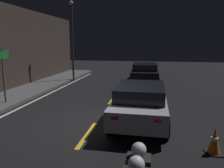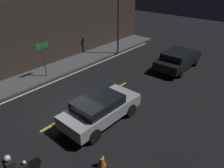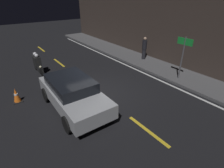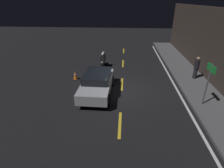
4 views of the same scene
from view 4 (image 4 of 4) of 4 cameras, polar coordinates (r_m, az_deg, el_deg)
name	(u,v)px [view 4 (image 4 of 4)]	position (r m, az deg, el deg)	size (l,w,h in m)	color
ground_plane	(122,91)	(11.69, 3.15, -2.17)	(56.00, 56.00, 0.00)	black
raised_curb	(201,92)	(12.69, 26.96, -2.45)	(28.00, 2.27, 0.15)	#4C4C4F
lane_dash_a	(124,51)	(21.04, 3.83, 10.79)	(2.00, 0.14, 0.01)	gold
lane_dash_b	(123,63)	(16.74, 3.61, 6.75)	(2.00, 0.14, 0.01)	gold
lane_dash_c	(122,84)	(12.58, 3.26, -0.01)	(2.00, 0.14, 0.01)	gold
lane_dash_d	(120,124)	(8.77, 2.58, -13.02)	(2.00, 0.14, 0.01)	gold
lane_solid_kerb	(179,93)	(12.24, 20.93, -2.63)	(25.20, 0.14, 0.01)	silver
hatchback_silver	(97,83)	(11.08, -4.87, 0.45)	(4.17, 1.94, 1.38)	#9EA0A5
motorcycle	(103,61)	(15.52, -2.92, 7.65)	(2.35, 0.38, 1.36)	black
traffic_cone_near	(75,75)	(13.45, -11.88, 2.82)	(0.41, 0.41, 0.70)	black
pedestrian	(196,68)	(14.26, 25.82, 4.83)	(0.34, 0.34, 1.64)	black
shop_sign	(209,77)	(10.54, 29.16, 2.13)	(0.90, 0.08, 2.40)	#4C4C51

